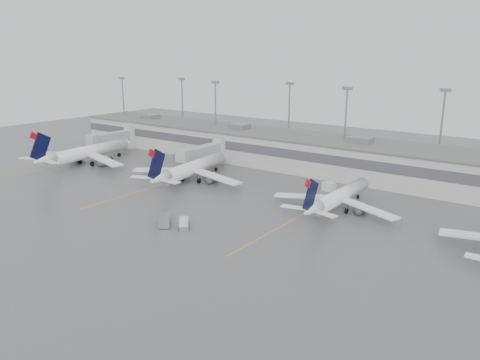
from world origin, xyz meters
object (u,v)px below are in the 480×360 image
Objects in this scene: jet_far_left at (87,152)px; jet_mid_left at (192,168)px; jet_mid_right at (339,197)px; baggage_tug at (184,224)px.

jet_mid_left is (33.29, 3.66, -0.21)m from jet_far_left.
jet_mid_left reaches higher than jet_mid_right.
jet_far_left is at bearing 177.38° from jet_mid_left.
jet_mid_left is at bearing 87.52° from baggage_tug.
jet_mid_left is at bearing -0.04° from jet_far_left.
jet_mid_right is 8.69× the size of baggage_tug.
baggage_tug is at bearing -59.60° from jet_mid_left.
jet_mid_left is 29.60m from baggage_tug.
jet_far_left reaches higher than jet_mid_left.
jet_mid_left is 9.97× the size of baggage_tug.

